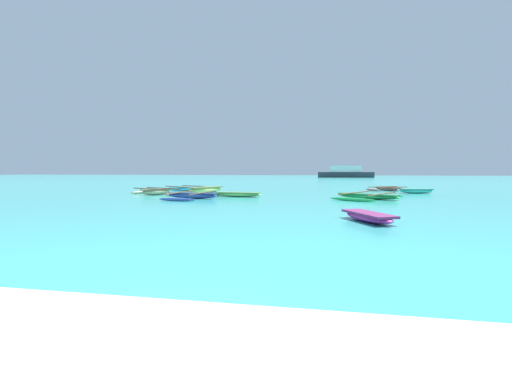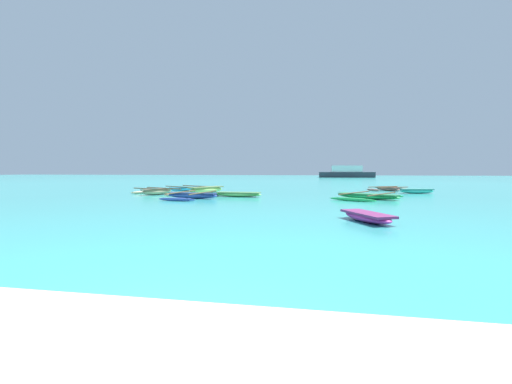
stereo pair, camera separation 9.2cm
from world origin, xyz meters
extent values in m
plane|color=#38ADA8|center=(0.00, 0.00, 0.00)|extent=(240.00, 240.00, 0.00)
ellipsoid|color=#3AACD4|center=(-9.23, 24.69, 0.17)|extent=(2.59, 3.71, 0.33)
cube|color=#2D6B81|center=(-9.23, 24.69, 0.29)|extent=(2.40, 3.43, 0.08)
cylinder|color=brown|center=(-8.76, 25.45, 0.35)|extent=(3.72, 2.33, 0.07)
cylinder|color=brown|center=(-9.71, 23.92, 0.35)|extent=(3.72, 2.33, 0.07)
ellipsoid|color=#3AACD4|center=(-11.07, 25.82, 0.10)|extent=(1.74, 2.65, 0.20)
ellipsoid|color=#3AACD4|center=(-7.39, 23.55, 0.10)|extent=(1.74, 2.65, 0.20)
ellipsoid|color=tan|center=(-9.65, 19.58, 0.21)|extent=(1.70, 2.49, 0.42)
cube|color=#6F6950|center=(-9.65, 19.58, 0.38)|extent=(1.59, 2.30, 0.08)
cylinder|color=brown|center=(-9.40, 20.07, 0.44)|extent=(3.47, 1.83, 0.07)
cylinder|color=brown|center=(-9.91, 19.08, 0.44)|extent=(3.47, 1.83, 0.07)
ellipsoid|color=tan|center=(-11.37, 20.46, 0.10)|extent=(0.94, 1.58, 0.20)
ellipsoid|color=tan|center=(-7.93, 18.69, 0.10)|extent=(0.94, 1.58, 0.20)
ellipsoid|color=#CB339B|center=(3.26, 9.05, 0.15)|extent=(1.77, 2.57, 0.30)
cube|color=#7C2862|center=(3.26, 9.05, 0.26)|extent=(1.65, 2.38, 0.08)
ellipsoid|color=#28BE5D|center=(4.58, 18.64, 0.16)|extent=(3.73, 2.71, 0.31)
cube|color=#23753F|center=(4.58, 18.64, 0.27)|extent=(3.45, 2.52, 0.08)
cylinder|color=brown|center=(5.32, 18.19, 0.33)|extent=(2.23, 3.64, 0.07)
cylinder|color=brown|center=(3.84, 19.08, 0.33)|extent=(2.23, 3.64, 0.07)
ellipsoid|color=#28BE5D|center=(5.66, 20.44, 0.10)|extent=(2.51, 1.62, 0.20)
ellipsoid|color=#28BE5D|center=(3.49, 16.83, 0.10)|extent=(2.51, 1.62, 0.20)
ellipsoid|color=#49EAD3|center=(8.85, 24.40, 0.17)|extent=(2.49, 1.00, 0.35)
cube|color=teal|center=(8.85, 24.40, 0.31)|extent=(2.30, 0.95, 0.08)
ellipsoid|color=#C2E675|center=(-6.76, 21.84, 0.24)|extent=(2.21, 3.31, 0.49)
cube|color=olive|center=(-6.76, 21.84, 0.45)|extent=(2.06, 3.06, 0.08)
ellipsoid|color=#91E873|center=(-3.55, 18.84, 0.15)|extent=(3.14, 0.94, 0.30)
cube|color=#5C8C4C|center=(-3.55, 18.84, 0.26)|extent=(2.89, 0.90, 0.08)
ellipsoid|color=#B17465|center=(7.45, 27.82, 0.14)|extent=(2.03, 2.60, 0.28)
cube|color=brown|center=(7.45, 27.82, 0.24)|extent=(1.90, 2.41, 0.08)
cylinder|color=brown|center=(7.76, 27.32, 0.30)|extent=(2.74, 1.77, 0.07)
cylinder|color=brown|center=(7.14, 28.31, 0.30)|extent=(2.74, 1.77, 0.07)
ellipsoid|color=#B17465|center=(8.80, 28.67, 0.10)|extent=(1.03, 1.47, 0.20)
ellipsoid|color=#B17465|center=(6.10, 26.96, 0.10)|extent=(1.03, 1.47, 0.20)
ellipsoid|color=#3B55AC|center=(-6.02, 17.03, 0.18)|extent=(3.35, 0.90, 0.35)
cube|color=navy|center=(-6.02, 17.03, 0.31)|extent=(3.09, 0.85, 0.08)
cylinder|color=brown|center=(-5.28, 16.96, 0.37)|extent=(0.45, 3.86, 0.07)
cylinder|color=brown|center=(-6.76, 17.11, 0.37)|extent=(0.45, 3.86, 0.07)
ellipsoid|color=#3B55AC|center=(-5.83, 18.96, 0.10)|extent=(2.33, 0.43, 0.20)
ellipsoid|color=#3B55AC|center=(-6.21, 15.10, 0.10)|extent=(2.33, 0.43, 0.20)
cube|color=#2D333D|center=(8.20, 83.29, 0.66)|extent=(13.19, 2.90, 1.32)
cube|color=white|center=(8.20, 83.29, 2.11)|extent=(7.26, 2.47, 1.58)
camera|label=1|loc=(1.56, -2.91, 1.72)|focal=24.00mm
camera|label=2|loc=(1.65, -2.89, 1.72)|focal=24.00mm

